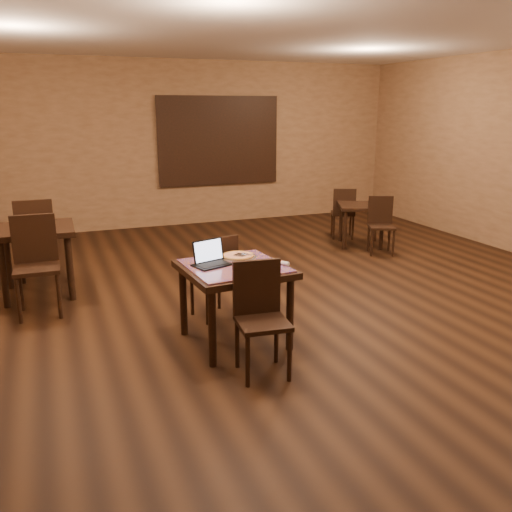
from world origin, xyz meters
name	(u,v)px	position (x,y,z in m)	size (l,w,h in m)	color
ground	(314,311)	(0.00, 0.00, 0.00)	(10.00, 10.00, 0.00)	black
wall_back	(193,144)	(0.00, 5.00, 1.50)	(8.00, 0.02, 3.00)	#99724E
ceiling	(323,17)	(0.00, 0.00, 3.00)	(8.00, 10.00, 0.02)	silver
mural	(219,141)	(0.50, 4.96, 1.55)	(2.34, 0.05, 1.64)	#235780
tiled_table	(235,276)	(-1.07, -0.45, 0.66)	(0.99, 0.99, 0.76)	black
chair_main_near	(260,311)	(-1.06, -1.07, 0.53)	(0.45, 0.45, 0.94)	black
chair_main_far	(217,272)	(-1.05, 0.17, 0.51)	(0.47, 0.47, 0.91)	black
laptop	(210,258)	(-1.27, -0.35, 0.82)	(0.38, 0.35, 0.22)	black
plate	(264,267)	(-0.85, -0.63, 0.77)	(0.23, 0.23, 0.01)	white
pizza_slice	(264,265)	(-0.85, -0.63, 0.79)	(0.21, 0.21, 0.02)	beige
pizza_pan	(238,257)	(-0.95, -0.21, 0.77)	(0.36, 0.36, 0.01)	silver
pizza_whole	(238,256)	(-0.95, -0.21, 0.78)	(0.31, 0.31, 0.02)	beige
spatula	(241,255)	(-0.93, -0.23, 0.79)	(0.11, 0.26, 0.01)	silver
napkin_roll	(280,262)	(-0.67, -0.59, 0.78)	(0.13, 0.18, 0.04)	white
other_table_a	(361,211)	(2.05, 2.36, 0.55)	(0.94, 0.94, 0.67)	black
other_table_a_chair_near	(381,221)	(2.08, 1.85, 0.49)	(0.49, 0.49, 0.86)	black
other_table_a_chair_far	(343,210)	(2.02, 2.87, 0.49)	(0.49, 0.49, 0.86)	black
other_table_b	(35,239)	(-2.80, 1.69, 0.68)	(0.89, 0.89, 0.82)	black
other_table_b_chair_near	(36,259)	(-2.80, 1.07, 0.60)	(0.47, 0.47, 1.06)	black
other_table_b_chair_far	(36,234)	(-2.80, 2.31, 0.60)	(0.47, 0.47, 1.06)	black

